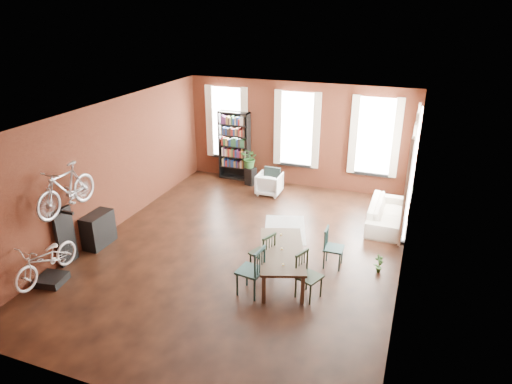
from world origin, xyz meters
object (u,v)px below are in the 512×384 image
at_px(bicycle_floor, 43,243).
at_px(dining_chair_c, 309,276).
at_px(white_armchair, 269,183).
at_px(dining_chair_a, 251,271).
at_px(plant_stand, 251,176).
at_px(dining_table, 282,263).
at_px(bike_trainer, 52,280).
at_px(dining_chair_d, 334,248).
at_px(bookshelf, 235,146).
at_px(dining_chair_b, 262,253).
at_px(cream_sofa, 386,210).
at_px(console_table, 98,229).

bearing_deg(bicycle_floor, dining_chair_c, 16.72).
bearing_deg(dining_chair_c, white_armchair, 49.77).
relative_size(dining_chair_a, bicycle_floor, 0.65).
xyz_separation_m(white_armchair, plant_stand, (-0.80, 0.51, -0.08)).
bearing_deg(white_armchair, dining_table, 111.53).
bearing_deg(bike_trainer, dining_table, 23.19).
bearing_deg(white_armchair, plant_stand, -33.39).
xyz_separation_m(dining_chair_d, plant_stand, (-3.41, 3.86, -0.17)).
relative_size(dining_table, bicycle_floor, 1.21).
bearing_deg(dining_table, dining_chair_a, -137.64).
distance_m(dining_table, plant_stand, 5.30).
distance_m(dining_chair_c, white_armchair, 5.22).
xyz_separation_m(dining_chair_c, bookshelf, (-3.88, 5.49, 0.63)).
height_order(dining_table, plant_stand, dining_table).
xyz_separation_m(dining_chair_b, plant_stand, (-2.06, 4.64, -0.20)).
xyz_separation_m(dining_table, cream_sofa, (1.77, 3.31, 0.08)).
distance_m(bike_trainer, plant_stand, 6.80).
bearing_deg(dining_chair_a, bike_trainer, -66.63).
bearing_deg(dining_chair_a, white_armchair, -157.58).
xyz_separation_m(dining_chair_a, bookshelf, (-2.78, 5.76, 0.59)).
height_order(dining_table, console_table, console_table).
distance_m(dining_chair_a, console_table, 4.10).
xyz_separation_m(dining_chair_b, bookshelf, (-2.74, 4.98, 0.63)).
xyz_separation_m(dining_chair_b, dining_chair_d, (1.35, 0.77, -0.03)).
distance_m(cream_sofa, console_table, 7.15).
bearing_deg(dining_chair_c, dining_chair_a, 126.12).
bearing_deg(bicycle_floor, bike_trainer, 87.34).
distance_m(white_armchair, console_table, 5.15).
bearing_deg(dining_chair_a, bookshelf, -146.65).
xyz_separation_m(dining_chair_a, dining_chair_c, (1.10, 0.27, -0.05)).
bearing_deg(dining_table, bookshelf, 102.90).
relative_size(dining_chair_c, dining_chair_d, 1.05).
height_order(cream_sofa, bicycle_floor, bicycle_floor).
height_order(console_table, plant_stand, console_table).
bearing_deg(dining_chair_a, cream_sofa, 159.46).
height_order(bookshelf, bicycle_floor, bookshelf).
height_order(bookshelf, bike_trainer, bookshelf).
relative_size(dining_chair_a, white_armchair, 1.44).
relative_size(dining_table, dining_chair_a, 1.87).
bearing_deg(white_armchair, cream_sofa, 165.61).
bearing_deg(console_table, dining_chair_c, -3.25).
relative_size(dining_chair_c, cream_sofa, 0.45).
bearing_deg(dining_chair_c, console_table, 109.18).
xyz_separation_m(dining_chair_d, bike_trainer, (-5.27, -2.67, -0.37)).
distance_m(dining_table, console_table, 4.46).
bearing_deg(console_table, plant_stand, 68.02).
height_order(bookshelf, cream_sofa, bookshelf).
relative_size(bookshelf, white_armchair, 3.09).
bearing_deg(dining_table, dining_chair_b, 156.21).
relative_size(bookshelf, bicycle_floor, 1.38).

